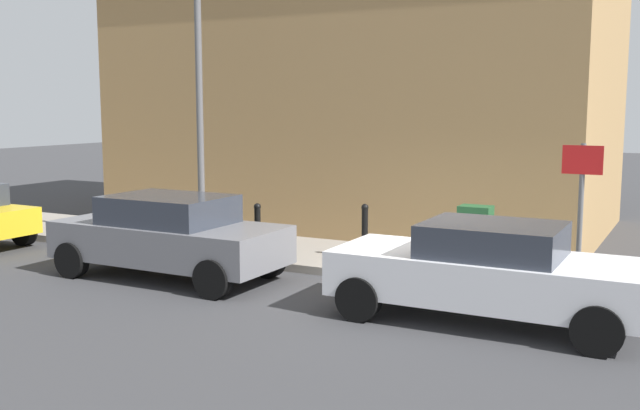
{
  "coord_description": "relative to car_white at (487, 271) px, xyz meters",
  "views": [
    {
      "loc": [
        -10.75,
        -3.95,
        3.03
      ],
      "look_at": [
        1.14,
        2.31,
        1.2
      ],
      "focal_mm": 41.39,
      "sensor_mm": 36.0,
      "label": 1
    }
  ],
  "objects": [
    {
      "name": "ground",
      "position": [
        0.77,
        1.33,
        -0.73
      ],
      "size": [
        80.0,
        80.0,
        0.0
      ],
      "primitive_type": "plane",
      "color": "#38383A"
    },
    {
      "name": "sidewalk",
      "position": [
        2.69,
        7.33,
        -0.66
      ],
      "size": [
        2.56,
        30.0,
        0.15
      ],
      "primitive_type": "cube",
      "color": "gray",
      "rests_on": "ground"
    },
    {
      "name": "corner_building",
      "position": [
        7.33,
        5.14,
        3.83
      ],
      "size": [
        6.82,
        11.63,
        9.12
      ],
      "color": "#9E7A4C",
      "rests_on": "ground"
    },
    {
      "name": "car_white",
      "position": [
        0.0,
        0.0,
        0.0
      ],
      "size": [
        1.81,
        4.29,
        1.41
      ],
      "rotation": [
        0.0,
        0.0,
        1.57
      ],
      "color": "silver",
      "rests_on": "ground"
    },
    {
      "name": "car_grey",
      "position": [
        0.05,
        5.65,
        0.03
      ],
      "size": [
        1.88,
        4.17,
        1.46
      ],
      "rotation": [
        0.0,
        0.0,
        1.57
      ],
      "color": "slate",
      "rests_on": "ground"
    },
    {
      "name": "utility_cabinet",
      "position": [
        2.42,
        0.87,
        -0.05
      ],
      "size": [
        0.46,
        0.61,
        1.15
      ],
      "color": "#1E4C28",
      "rests_on": "sidewalk"
    },
    {
      "name": "bollard_near_cabinet",
      "position": [
        2.52,
        3.01,
        -0.03
      ],
      "size": [
        0.14,
        0.14,
        1.04
      ],
      "color": "black",
      "rests_on": "sidewalk"
    },
    {
      "name": "bollard_far_kerb",
      "position": [
        1.66,
        4.85,
        -0.03
      ],
      "size": [
        0.14,
        0.14,
        1.04
      ],
      "color": "black",
      "rests_on": "sidewalk"
    },
    {
      "name": "street_sign",
      "position": [
        1.78,
        -0.95,
        0.93
      ],
      "size": [
        0.08,
        0.6,
        2.3
      ],
      "color": "#59595B",
      "rests_on": "sidewalk"
    },
    {
      "name": "lamppost",
      "position": [
        2.34,
        6.66,
        2.57
      ],
      "size": [
        0.2,
        0.44,
        5.72
      ],
      "color": "#59595B",
      "rests_on": "sidewalk"
    }
  ]
}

